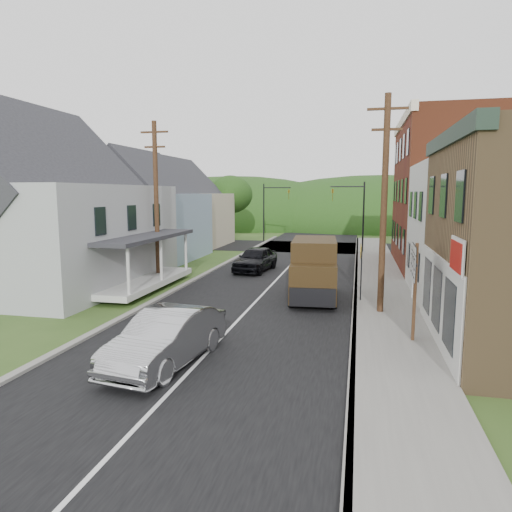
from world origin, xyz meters
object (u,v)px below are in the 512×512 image
Objects in this scene: delivery_van at (314,269)px; route_sign_cluster at (414,278)px; dark_sedan at (255,259)px; warning_sign at (361,264)px; silver_sedan at (167,338)px.

route_sign_cluster reaches higher than delivery_van.
delivery_van is at bearing -50.55° from dark_sedan.
warning_sign is (2.19, -0.34, 0.39)m from delivery_van.
dark_sedan is 0.89× the size of delivery_van.
route_sign_cluster is (8.34, -12.95, 1.50)m from dark_sedan.
warning_sign reaches higher than silver_sedan.
delivery_van is (4.47, -7.00, 0.65)m from dark_sedan.
silver_sedan is 10.11m from delivery_van.
dark_sedan is 8.33m from delivery_van.
route_sign_cluster is at bearing -50.27° from dark_sedan.
route_sign_cluster is 5.87m from warning_sign.
silver_sedan is 16.52m from dark_sedan.
silver_sedan is 1.05× the size of dark_sedan.
dark_sedan is at bearing 125.41° from route_sign_cluster.
delivery_van reaches higher than silver_sedan.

